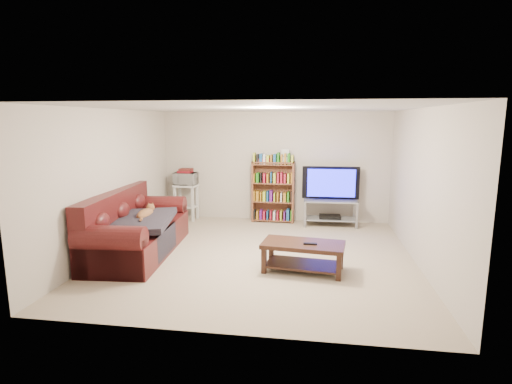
% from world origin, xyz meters
% --- Properties ---
extents(floor, '(5.00, 5.00, 0.00)m').
position_xyz_m(floor, '(0.00, 0.00, 0.00)').
color(floor, tan).
rests_on(floor, ground).
extents(ceiling, '(5.00, 5.00, 0.00)m').
position_xyz_m(ceiling, '(0.00, 0.00, 2.40)').
color(ceiling, white).
rests_on(ceiling, ground).
extents(wall_back, '(5.00, 0.00, 5.00)m').
position_xyz_m(wall_back, '(0.00, 2.50, 1.20)').
color(wall_back, beige).
rests_on(wall_back, ground).
extents(wall_front, '(5.00, 0.00, 5.00)m').
position_xyz_m(wall_front, '(0.00, -2.50, 1.20)').
color(wall_front, beige).
rests_on(wall_front, ground).
extents(wall_left, '(0.00, 5.00, 5.00)m').
position_xyz_m(wall_left, '(-2.50, 0.00, 1.20)').
color(wall_left, beige).
rests_on(wall_left, ground).
extents(wall_right, '(0.00, 5.00, 5.00)m').
position_xyz_m(wall_right, '(2.50, 0.00, 1.20)').
color(wall_right, beige).
rests_on(wall_right, ground).
extents(sofa, '(1.23, 2.53, 1.05)m').
position_xyz_m(sofa, '(-2.10, -0.16, 0.36)').
color(sofa, '#441112').
rests_on(sofa, floor).
extents(blanket, '(1.13, 1.36, 0.20)m').
position_xyz_m(blanket, '(-1.89, -0.31, 0.60)').
color(blanket, '#28242D').
rests_on(blanket, sofa).
extents(cat, '(0.32, 0.69, 0.20)m').
position_xyz_m(cat, '(-1.91, -0.09, 0.66)').
color(cat, brown).
rests_on(cat, sofa).
extents(coffee_table, '(1.26, 0.74, 0.43)m').
position_xyz_m(coffee_table, '(0.75, -0.57, 0.30)').
color(coffee_table, black).
rests_on(coffee_table, floor).
extents(remote, '(0.20, 0.06, 0.02)m').
position_xyz_m(remote, '(0.85, -0.64, 0.45)').
color(remote, black).
rests_on(remote, coffee_table).
extents(tv_stand, '(1.13, 0.53, 0.56)m').
position_xyz_m(tv_stand, '(1.23, 2.15, 0.38)').
color(tv_stand, '#999EA3').
rests_on(tv_stand, floor).
extents(television, '(1.21, 0.19, 0.69)m').
position_xyz_m(television, '(1.23, 2.15, 0.91)').
color(television, black).
rests_on(television, tv_stand).
extents(dvd_player, '(0.45, 0.32, 0.06)m').
position_xyz_m(dvd_player, '(1.23, 2.15, 0.19)').
color(dvd_player, black).
rests_on(dvd_player, tv_stand).
extents(bookshelf, '(0.93, 0.31, 1.33)m').
position_xyz_m(bookshelf, '(-0.00, 2.30, 0.69)').
color(bookshelf, brown).
rests_on(bookshelf, floor).
extents(shelf_clutter, '(0.68, 0.21, 0.28)m').
position_xyz_m(shelf_clutter, '(0.10, 2.31, 1.44)').
color(shelf_clutter, silver).
rests_on(shelf_clutter, bookshelf).
extents(microwave_stand, '(0.52, 0.40, 0.80)m').
position_xyz_m(microwave_stand, '(-1.95, 2.20, 0.51)').
color(microwave_stand, silver).
rests_on(microwave_stand, floor).
extents(microwave, '(0.51, 0.37, 0.27)m').
position_xyz_m(microwave, '(-1.95, 2.20, 0.93)').
color(microwave, silver).
rests_on(microwave, microwave_stand).
extents(game_boxes, '(0.31, 0.27, 0.05)m').
position_xyz_m(game_boxes, '(-1.95, 2.20, 1.09)').
color(game_boxes, maroon).
rests_on(game_boxes, microwave).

